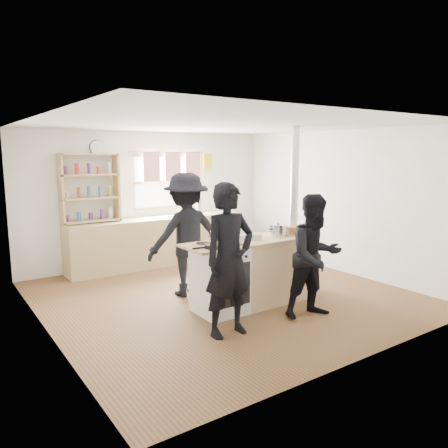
{
  "coord_description": "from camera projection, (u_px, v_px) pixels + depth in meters",
  "views": [
    {
      "loc": [
        -3.56,
        -5.16,
        2.1
      ],
      "look_at": [
        -0.07,
        -0.1,
        1.1
      ],
      "focal_mm": 35.0,
      "sensor_mm": 36.0,
      "label": 1
    }
  ],
  "objects": [
    {
      "name": "roast_tray",
      "position": [
        247.0,
        236.0,
        6.0
      ],
      "size": [
        0.43,
        0.37,
        0.07
      ],
      "color": "silver",
      "rests_on": "cooking_island"
    },
    {
      "name": "bread_board",
      "position": [
        294.0,
        232.0,
        6.31
      ],
      "size": [
        0.32,
        0.25,
        0.12
      ],
      "color": "tan",
      "rests_on": "cooking_island"
    },
    {
      "name": "flue_heater",
      "position": [
        293.0,
        249.0,
        6.74
      ],
      "size": [
        0.35,
        0.35,
        2.5
      ],
      "color": "black",
      "rests_on": "ground"
    },
    {
      "name": "person_near_right",
      "position": [
        315.0,
        256.0,
        5.57
      ],
      "size": [
        0.87,
        0.73,
        1.6
      ],
      "primitive_type": "imported",
      "rotation": [
        0.0,
        0.0,
        -0.17
      ],
      "color": "black",
      "rests_on": "ground"
    },
    {
      "name": "cooking_island",
      "position": [
        255.0,
        272.0,
        6.09
      ],
      "size": [
        1.97,
        0.64,
        0.93
      ],
      "color": "white",
      "rests_on": "ground"
    },
    {
      "name": "back_counter",
      "position": [
        158.0,
        241.0,
        8.26
      ],
      "size": [
        3.4,
        0.55,
        0.9
      ],
      "primitive_type": "cube",
      "color": "tan",
      "rests_on": "ground"
    },
    {
      "name": "person_near_left",
      "position": [
        229.0,
        260.0,
        4.99
      ],
      "size": [
        0.65,
        0.43,
        1.78
      ],
      "primitive_type": "imported",
      "rotation": [
        0.0,
        0.0,
        0.0
      ],
      "color": "black",
      "rests_on": "ground"
    },
    {
      "name": "shelving_unit",
      "position": [
        90.0,
        188.0,
        7.52
      ],
      "size": [
        1.0,
        0.28,
        1.2
      ],
      "color": "tan",
      "rests_on": "back_counter"
    },
    {
      "name": "skillet_greens",
      "position": [
        215.0,
        246.0,
        5.45
      ],
      "size": [
        0.28,
        0.28,
        0.05
      ],
      "color": "black",
      "rests_on": "cooking_island"
    },
    {
      "name": "stockpot_stove",
      "position": [
        218.0,
        237.0,
        5.79
      ],
      "size": [
        0.21,
        0.21,
        0.17
      ],
      "color": "silver",
      "rests_on": "cooking_island"
    },
    {
      "name": "stockpot_counter",
      "position": [
        278.0,
        230.0,
        6.22
      ],
      "size": [
        0.25,
        0.25,
        0.19
      ],
      "color": "silver",
      "rests_on": "cooking_island"
    },
    {
      "name": "person_far",
      "position": [
        186.0,
        235.0,
        6.43
      ],
      "size": [
        1.21,
        0.74,
        1.82
      ],
      "primitive_type": "imported",
      "rotation": [
        0.0,
        0.0,
        3.09
      ],
      "color": "black",
      "rests_on": "ground"
    },
    {
      "name": "ground",
      "position": [
        224.0,
        295.0,
        6.53
      ],
      "size": [
        5.0,
        5.0,
        0.01
      ],
      "primitive_type": "cube",
      "color": "brown",
      "rests_on": "ground"
    },
    {
      "name": "thermos",
      "position": [
        199.0,
        207.0,
        8.68
      ],
      "size": [
        0.1,
        0.1,
        0.3
      ],
      "primitive_type": "cylinder",
      "color": "silver",
      "rests_on": "back_counter"
    }
  ]
}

